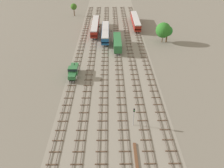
{
  "coord_description": "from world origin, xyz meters",
  "views": [
    {
      "loc": [
        -0.58,
        -20.7,
        36.33
      ],
      "look_at": [
        0.0,
        33.0,
        1.5
      ],
      "focal_mm": 37.03,
      "sensor_mm": 36.0,
      "label": 1
    }
  ],
  "objects_px": {
    "freight_boxcar_centre_near": "(117,42)",
    "passenger_coach_left_midfar": "(95,26)",
    "passenger_coach_right_far": "(136,21)",
    "diesel_railcar_centre_left_mid": "(105,32)",
    "signal_post_mid": "(111,34)",
    "signal_post_nearest": "(100,30)",
    "shunter_loco_far_left_nearest": "(73,71)",
    "signal_post_near": "(134,114)"
  },
  "relations": [
    {
      "from": "shunter_loco_far_left_nearest",
      "to": "passenger_coach_left_midfar",
      "type": "xyz_separation_m",
      "value": [
        4.63,
        38.77,
        0.6
      ]
    },
    {
      "from": "shunter_loco_far_left_nearest",
      "to": "signal_post_nearest",
      "type": "distance_m",
      "value": 30.84
    },
    {
      "from": "freight_boxcar_centre_near",
      "to": "signal_post_nearest",
      "type": "distance_m",
      "value": 11.78
    },
    {
      "from": "signal_post_near",
      "to": "signal_post_mid",
      "type": "height_order",
      "value": "signal_post_mid"
    },
    {
      "from": "diesel_railcar_centre_left_mid",
      "to": "signal_post_mid",
      "type": "distance_m",
      "value": 4.64
    },
    {
      "from": "signal_post_nearest",
      "to": "freight_boxcar_centre_near",
      "type": "bearing_deg",
      "value": -53.65
    },
    {
      "from": "diesel_railcar_centre_left_mid",
      "to": "passenger_coach_left_midfar",
      "type": "height_order",
      "value": "same"
    },
    {
      "from": "diesel_railcar_centre_left_mid",
      "to": "signal_post_near",
      "type": "height_order",
      "value": "signal_post_near"
    },
    {
      "from": "shunter_loco_far_left_nearest",
      "to": "signal_post_nearest",
      "type": "bearing_deg",
      "value": 76.98
    },
    {
      "from": "passenger_coach_left_midfar",
      "to": "passenger_coach_right_far",
      "type": "bearing_deg",
      "value": 20.83
    },
    {
      "from": "diesel_railcar_centre_left_mid",
      "to": "passenger_coach_left_midfar",
      "type": "relative_size",
      "value": 0.93
    },
    {
      "from": "freight_boxcar_centre_near",
      "to": "signal_post_nearest",
      "type": "xyz_separation_m",
      "value": [
        -6.95,
        9.44,
        1.19
      ]
    },
    {
      "from": "freight_boxcar_centre_near",
      "to": "passenger_coach_right_far",
      "type": "height_order",
      "value": "passenger_coach_right_far"
    },
    {
      "from": "diesel_railcar_centre_left_mid",
      "to": "shunter_loco_far_left_nearest",
      "type": "bearing_deg",
      "value": -106.74
    },
    {
      "from": "signal_post_nearest",
      "to": "signal_post_near",
      "type": "xyz_separation_m",
      "value": [
        9.25,
        -51.61,
        -0.48
      ]
    },
    {
      "from": "passenger_coach_right_far",
      "to": "signal_post_nearest",
      "type": "bearing_deg",
      "value": -135.69
    },
    {
      "from": "freight_boxcar_centre_near",
      "to": "signal_post_near",
      "type": "bearing_deg",
      "value": -86.87
    },
    {
      "from": "passenger_coach_right_far",
      "to": "signal_post_near",
      "type": "xyz_separation_m",
      "value": [
        -6.94,
        -67.41,
        0.55
      ]
    },
    {
      "from": "diesel_railcar_centre_left_mid",
      "to": "passenger_coach_right_far",
      "type": "relative_size",
      "value": 0.93
    },
    {
      "from": "passenger_coach_right_far",
      "to": "signal_post_near",
      "type": "distance_m",
      "value": 67.77
    },
    {
      "from": "passenger_coach_left_midfar",
      "to": "signal_post_near",
      "type": "relative_size",
      "value": 4.45
    },
    {
      "from": "freight_boxcar_centre_near",
      "to": "signal_post_mid",
      "type": "distance_m",
      "value": 6.68
    },
    {
      "from": "shunter_loco_far_left_nearest",
      "to": "signal_post_mid",
      "type": "xyz_separation_m",
      "value": [
        11.56,
        26.79,
        1.18
      ]
    },
    {
      "from": "shunter_loco_far_left_nearest",
      "to": "signal_post_near",
      "type": "bearing_deg",
      "value": -53.15
    },
    {
      "from": "signal_post_near",
      "to": "signal_post_mid",
      "type": "xyz_separation_m",
      "value": [
        -4.63,
        48.39,
        0.03
      ]
    },
    {
      "from": "signal_post_nearest",
      "to": "signal_post_near",
      "type": "distance_m",
      "value": 52.43
    },
    {
      "from": "freight_boxcar_centre_near",
      "to": "passenger_coach_left_midfar",
      "type": "bearing_deg",
      "value": 116.96
    },
    {
      "from": "diesel_railcar_centre_left_mid",
      "to": "signal_post_mid",
      "type": "relative_size",
      "value": 4.1
    },
    {
      "from": "passenger_coach_left_midfar",
      "to": "signal_post_mid",
      "type": "bearing_deg",
      "value": -59.92
    },
    {
      "from": "passenger_coach_left_midfar",
      "to": "passenger_coach_right_far",
      "type": "distance_m",
      "value": 19.8
    },
    {
      "from": "passenger_coach_left_midfar",
      "to": "signal_post_near",
      "type": "height_order",
      "value": "signal_post_near"
    },
    {
      "from": "passenger_coach_left_midfar",
      "to": "signal_post_nearest",
      "type": "xyz_separation_m",
      "value": [
        2.31,
        -8.77,
        1.03
      ]
    },
    {
      "from": "shunter_loco_far_left_nearest",
      "to": "passenger_coach_left_midfar",
      "type": "height_order",
      "value": "passenger_coach_left_midfar"
    },
    {
      "from": "freight_boxcar_centre_near",
      "to": "passenger_coach_left_midfar",
      "type": "xyz_separation_m",
      "value": [
        -9.26,
        18.2,
        0.16
      ]
    },
    {
      "from": "diesel_railcar_centre_left_mid",
      "to": "passenger_coach_right_far",
      "type": "distance_m",
      "value": 20.47
    },
    {
      "from": "diesel_railcar_centre_left_mid",
      "to": "signal_post_nearest",
      "type": "relative_size",
      "value": 3.55
    },
    {
      "from": "diesel_railcar_centre_left_mid",
      "to": "signal_post_mid",
      "type": "xyz_separation_m",
      "value": [
        2.31,
        -3.98,
        0.6
      ]
    },
    {
      "from": "shunter_loco_far_left_nearest",
      "to": "passenger_coach_right_far",
      "type": "relative_size",
      "value": 0.38
    },
    {
      "from": "signal_post_nearest",
      "to": "shunter_loco_far_left_nearest",
      "type": "bearing_deg",
      "value": -103.02
    },
    {
      "from": "diesel_railcar_centre_left_mid",
      "to": "signal_post_near",
      "type": "bearing_deg",
      "value": -82.45
    },
    {
      "from": "diesel_railcar_centre_left_mid",
      "to": "passenger_coach_left_midfar",
      "type": "distance_m",
      "value": 9.24
    },
    {
      "from": "freight_boxcar_centre_near",
      "to": "passenger_coach_left_midfar",
      "type": "distance_m",
      "value": 20.42
    }
  ]
}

